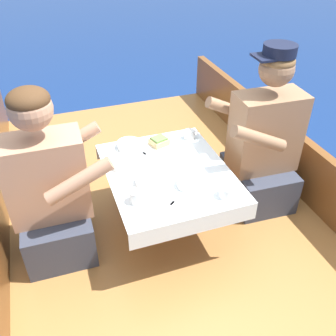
{
  "coord_description": "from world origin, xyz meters",
  "views": [
    {
      "loc": [
        -0.56,
        -1.65,
        1.89
      ],
      "look_at": [
        0.0,
        -0.06,
        0.7
      ],
      "focal_mm": 40.0,
      "sensor_mm": 36.0,
      "label": 1
    }
  ],
  "objects_px": {
    "person_port": "(51,193)",
    "coffee_cup_center": "(137,196)",
    "person_starboard": "(262,146)",
    "coffee_cup_starboard": "(227,191)",
    "sandwich": "(159,141)",
    "coffee_cup_port": "(190,134)"
  },
  "relations": [
    {
      "from": "person_port",
      "to": "coffee_cup_center",
      "type": "bearing_deg",
      "value": -29.35
    },
    {
      "from": "coffee_cup_center",
      "to": "person_starboard",
      "type": "bearing_deg",
      "value": 16.04
    },
    {
      "from": "coffee_cup_center",
      "to": "coffee_cup_starboard",
      "type": "bearing_deg",
      "value": -13.9
    },
    {
      "from": "person_starboard",
      "to": "coffee_cup_center",
      "type": "bearing_deg",
      "value": 18.94
    },
    {
      "from": "coffee_cup_center",
      "to": "person_port",
      "type": "bearing_deg",
      "value": 149.39
    },
    {
      "from": "sandwich",
      "to": "coffee_cup_center",
      "type": "relative_size",
      "value": 1.25
    },
    {
      "from": "person_port",
      "to": "coffee_cup_center",
      "type": "xyz_separation_m",
      "value": [
        0.4,
        -0.24,
        0.05
      ]
    },
    {
      "from": "person_port",
      "to": "person_starboard",
      "type": "relative_size",
      "value": 0.95
    },
    {
      "from": "sandwich",
      "to": "coffee_cup_starboard",
      "type": "distance_m",
      "value": 0.59
    },
    {
      "from": "person_starboard",
      "to": "coffee_cup_center",
      "type": "xyz_separation_m",
      "value": [
        -0.86,
        -0.25,
        0.04
      ]
    },
    {
      "from": "sandwich",
      "to": "person_starboard",
      "type": "bearing_deg",
      "value": -19.77
    },
    {
      "from": "person_starboard",
      "to": "coffee_cup_port",
      "type": "distance_m",
      "value": 0.45
    },
    {
      "from": "person_port",
      "to": "coffee_cup_port",
      "type": "height_order",
      "value": "person_port"
    },
    {
      "from": "coffee_cup_starboard",
      "to": "person_port",
      "type": "bearing_deg",
      "value": 157.6
    },
    {
      "from": "person_port",
      "to": "coffee_cup_port",
      "type": "relative_size",
      "value": 10.43
    },
    {
      "from": "sandwich",
      "to": "coffee_cup_port",
      "type": "xyz_separation_m",
      "value": [
        0.21,
        0.02,
        -0.0
      ]
    },
    {
      "from": "coffee_cup_starboard",
      "to": "coffee_cup_center",
      "type": "xyz_separation_m",
      "value": [
        -0.44,
        0.11,
        0.0
      ]
    },
    {
      "from": "coffee_cup_port",
      "to": "coffee_cup_starboard",
      "type": "height_order",
      "value": "coffee_cup_port"
    },
    {
      "from": "coffee_cup_port",
      "to": "coffee_cup_center",
      "type": "relative_size",
      "value": 0.96
    },
    {
      "from": "person_port",
      "to": "coffee_cup_starboard",
      "type": "distance_m",
      "value": 0.91
    },
    {
      "from": "sandwich",
      "to": "coffee_cup_port",
      "type": "height_order",
      "value": "same"
    },
    {
      "from": "coffee_cup_port",
      "to": "coffee_cup_center",
      "type": "bearing_deg",
      "value": -134.76
    }
  ]
}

